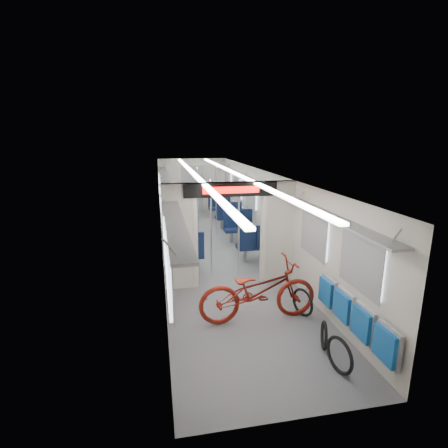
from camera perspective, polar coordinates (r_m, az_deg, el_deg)
name	(u,v)px	position (r m, az deg, el deg)	size (l,w,h in m)	color
carriage	(216,204)	(9.23, -1.26, 3.30)	(12.00, 12.02, 2.31)	#515456
bicycle	(258,291)	(6.37, 5.60, -10.77)	(0.75, 2.16, 1.13)	maroon
flip_bench	(353,315)	(5.89, 20.30, -13.70)	(0.12, 2.12, 0.53)	gray
bike_hoop_a	(339,357)	(5.47, 18.31, -19.89)	(0.54, 0.54, 0.05)	black
bike_hoop_b	(324,337)	(5.94, 16.00, -17.27)	(0.45, 0.45, 0.05)	black
bike_hoop_c	(302,304)	(6.77, 12.69, -12.55)	(0.53, 0.53, 0.05)	black
seat_bay_near_left	(182,239)	(9.42, -6.92, -2.48)	(0.93, 2.17, 1.13)	#0B1634
seat_bay_near_right	(246,232)	(10.06, 3.61, -1.35)	(0.93, 2.15, 1.12)	#0B1634
seat_bay_far_left	(175,213)	(12.77, -8.05, 1.80)	(0.89, 1.99, 1.07)	#0B1634
seat_bay_far_right	(224,209)	(13.28, -0.03, 2.45)	(0.90, 2.04, 1.09)	#0B1634
stanchion_near_left	(211,228)	(8.14, -2.11, -0.73)	(0.04, 0.04, 2.30)	silver
stanchion_near_right	(239,228)	(8.15, 2.42, -0.72)	(0.05, 0.05, 2.30)	silver
stanchion_far_left	(198,204)	(11.05, -4.29, 3.24)	(0.04, 0.04, 2.30)	silver
stanchion_far_right	(216,201)	(11.50, -1.27, 3.71)	(0.04, 0.04, 2.30)	silver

